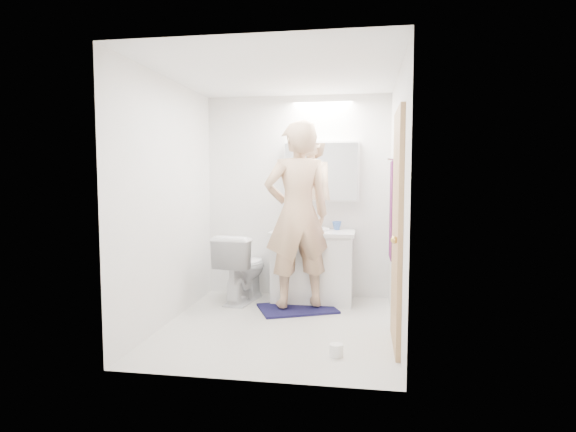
% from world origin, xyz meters
% --- Properties ---
extents(floor, '(2.50, 2.50, 0.00)m').
position_xyz_m(floor, '(0.00, 0.00, 0.00)').
color(floor, silver).
rests_on(floor, ground).
extents(ceiling, '(2.50, 2.50, 0.00)m').
position_xyz_m(ceiling, '(0.00, 0.00, 2.40)').
color(ceiling, white).
rests_on(ceiling, floor).
extents(wall_back, '(2.50, 0.00, 2.50)m').
position_xyz_m(wall_back, '(0.00, 1.25, 1.20)').
color(wall_back, white).
rests_on(wall_back, floor).
extents(wall_front, '(2.50, 0.00, 2.50)m').
position_xyz_m(wall_front, '(0.00, -1.25, 1.20)').
color(wall_front, white).
rests_on(wall_front, floor).
extents(wall_left, '(0.00, 2.50, 2.50)m').
position_xyz_m(wall_left, '(-1.10, 0.00, 1.20)').
color(wall_left, white).
rests_on(wall_left, floor).
extents(wall_right, '(0.00, 2.50, 2.50)m').
position_xyz_m(wall_right, '(1.10, 0.00, 1.20)').
color(wall_right, white).
rests_on(wall_right, floor).
extents(vanity_cabinet, '(0.90, 0.55, 0.78)m').
position_xyz_m(vanity_cabinet, '(0.23, 0.96, 0.39)').
color(vanity_cabinet, silver).
rests_on(vanity_cabinet, floor).
extents(countertop, '(0.95, 0.58, 0.04)m').
position_xyz_m(countertop, '(0.23, 0.96, 0.80)').
color(countertop, white).
rests_on(countertop, vanity_cabinet).
extents(sink_basin, '(0.36, 0.36, 0.03)m').
position_xyz_m(sink_basin, '(0.23, 0.99, 0.84)').
color(sink_basin, white).
rests_on(sink_basin, countertop).
extents(faucet, '(0.02, 0.02, 0.16)m').
position_xyz_m(faucet, '(0.23, 1.19, 0.90)').
color(faucet, silver).
rests_on(faucet, countertop).
extents(medicine_cabinet, '(0.88, 0.14, 0.70)m').
position_xyz_m(medicine_cabinet, '(0.30, 1.18, 1.50)').
color(medicine_cabinet, white).
rests_on(medicine_cabinet, wall_back).
extents(mirror_panel, '(0.84, 0.01, 0.66)m').
position_xyz_m(mirror_panel, '(0.30, 1.10, 1.50)').
color(mirror_panel, silver).
rests_on(mirror_panel, medicine_cabinet).
extents(toilet, '(0.56, 0.83, 0.79)m').
position_xyz_m(toilet, '(-0.58, 0.85, 0.39)').
color(toilet, white).
rests_on(toilet, floor).
extents(bath_rug, '(0.95, 0.82, 0.02)m').
position_xyz_m(bath_rug, '(0.10, 0.59, 0.01)').
color(bath_rug, '#13143D').
rests_on(bath_rug, floor).
extents(person, '(0.85, 0.72, 1.98)m').
position_xyz_m(person, '(0.10, 0.59, 1.04)').
color(person, tan).
rests_on(person, bath_rug).
extents(door, '(0.04, 0.80, 2.00)m').
position_xyz_m(door, '(1.08, -0.35, 1.00)').
color(door, tan).
rests_on(door, wall_right).
extents(door_knob, '(0.06, 0.06, 0.06)m').
position_xyz_m(door_knob, '(1.04, -0.65, 0.95)').
color(door_knob, gold).
rests_on(door_knob, door).
extents(towel, '(0.02, 0.42, 1.00)m').
position_xyz_m(towel, '(1.08, 0.55, 1.10)').
color(towel, '#17133E').
rests_on(towel, wall_right).
extents(towel_hook, '(0.07, 0.02, 0.02)m').
position_xyz_m(towel_hook, '(1.07, 0.55, 1.62)').
color(towel_hook, silver).
rests_on(towel_hook, wall_right).
extents(soap_bottle_a, '(0.13, 0.14, 0.25)m').
position_xyz_m(soap_bottle_a, '(-0.11, 1.11, 0.95)').
color(soap_bottle_a, '#D1BB87').
rests_on(soap_bottle_a, countertop).
extents(soap_bottle_b, '(0.09, 0.10, 0.18)m').
position_xyz_m(soap_bottle_b, '(0.05, 1.15, 0.91)').
color(soap_bottle_b, '#5478B4').
rests_on(soap_bottle_b, countertop).
extents(toothbrush_cup, '(0.14, 0.14, 0.10)m').
position_xyz_m(toothbrush_cup, '(0.49, 1.12, 0.87)').
color(toothbrush_cup, '#3B64B1').
rests_on(toothbrush_cup, countertop).
extents(toilet_paper_roll, '(0.11, 0.11, 0.10)m').
position_xyz_m(toilet_paper_roll, '(0.60, -0.69, 0.05)').
color(toilet_paper_roll, white).
rests_on(toilet_paper_roll, floor).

